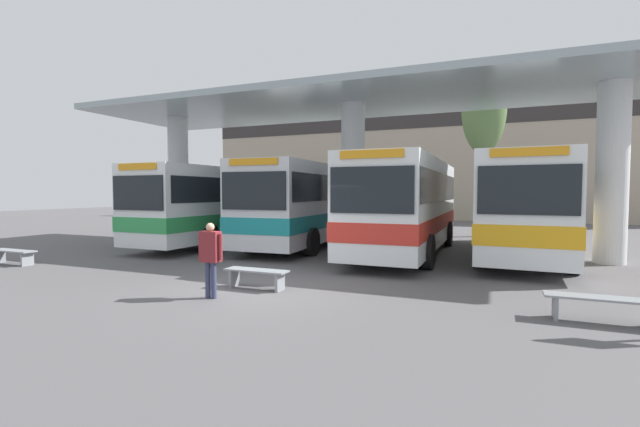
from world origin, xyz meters
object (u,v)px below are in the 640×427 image
at_px(transit_bus_center_bay, 311,201).
at_px(waiting_bench_near_pillar, 256,275).
at_px(waiting_bench_far_platform, 13,254).
at_px(transit_bus_right_bay, 407,202).
at_px(transit_bus_far_right_bay, 524,203).
at_px(pedestrian_waiting, 210,252).
at_px(parked_car_street, 321,209).
at_px(transit_bus_left_bay, 238,202).
at_px(waiting_bench_mid_platform, 605,304).
at_px(poplar_tree_behind_left, 484,109).

bearing_deg(transit_bus_center_bay, waiting_bench_near_pillar, 102.53).
bearing_deg(waiting_bench_far_platform, waiting_bench_near_pillar, 0.00).
relative_size(transit_bus_right_bay, transit_bus_far_right_bay, 0.99).
bearing_deg(pedestrian_waiting, transit_bus_far_right_bay, 54.19).
bearing_deg(parked_car_street, transit_bus_left_bay, -82.00).
relative_size(waiting_bench_mid_platform, waiting_bench_far_platform, 1.11).
bearing_deg(pedestrian_waiting, transit_bus_right_bay, 72.31).
bearing_deg(transit_bus_right_bay, transit_bus_center_bay, -14.99).
relative_size(transit_bus_right_bay, pedestrian_waiting, 6.26).
height_order(transit_bus_left_bay, transit_bus_center_bay, transit_bus_center_bay).
bearing_deg(waiting_bench_near_pillar, waiting_bench_mid_platform, -0.00).
xyz_separation_m(waiting_bench_far_platform, poplar_tree_behind_left, (13.46, 14.76, 6.19)).
distance_m(transit_bus_left_bay, waiting_bench_near_pillar, 10.37).
relative_size(transit_bus_center_bay, transit_bus_right_bay, 1.03).
height_order(transit_bus_center_bay, transit_bus_far_right_bay, transit_bus_far_right_bay).
bearing_deg(waiting_bench_mid_platform, waiting_bench_far_platform, 180.00).
bearing_deg(transit_bus_far_right_bay, waiting_bench_near_pillar, 55.20).
bearing_deg(parked_car_street, pedestrian_waiting, -72.07).
relative_size(transit_bus_left_bay, waiting_bench_far_platform, 6.93).
distance_m(transit_bus_left_bay, waiting_bench_far_platform, 8.95).
distance_m(waiting_bench_mid_platform, pedestrian_waiting, 7.57).
xyz_separation_m(waiting_bench_near_pillar, pedestrian_waiting, (-0.44, -1.16, 0.66)).
height_order(waiting_bench_near_pillar, parked_car_street, parked_car_street).
bearing_deg(transit_bus_left_bay, transit_bus_center_bay, -177.90).
bearing_deg(transit_bus_far_right_bay, transit_bus_left_bay, 1.24).
distance_m(transit_bus_center_bay, pedestrian_waiting, 9.79).
xyz_separation_m(waiting_bench_near_pillar, waiting_bench_mid_platform, (7.02, -0.00, 0.01)).
xyz_separation_m(transit_bus_left_bay, waiting_bench_far_platform, (-2.92, -8.33, -1.50)).
bearing_deg(transit_bus_left_bay, waiting_bench_near_pillar, 126.59).
relative_size(transit_bus_left_bay, waiting_bench_mid_platform, 6.24).
height_order(pedestrian_waiting, parked_car_street, parked_car_street).
bearing_deg(pedestrian_waiting, waiting_bench_far_platform, 171.60).
xyz_separation_m(transit_bus_right_bay, transit_bus_far_right_bay, (3.97, 0.87, -0.00)).
distance_m(transit_bus_right_bay, transit_bus_far_right_bay, 4.07).
height_order(waiting_bench_mid_platform, pedestrian_waiting, pedestrian_waiting).
distance_m(transit_bus_center_bay, transit_bus_far_right_bay, 8.39).
distance_m(waiting_bench_near_pillar, poplar_tree_behind_left, 16.64).
bearing_deg(transit_bus_right_bay, waiting_bench_mid_platform, 123.52).
height_order(waiting_bench_far_platform, parked_car_street, parked_car_street).
relative_size(waiting_bench_near_pillar, poplar_tree_behind_left, 0.17).
bearing_deg(waiting_bench_mid_platform, transit_bus_left_bay, 147.38).
xyz_separation_m(transit_bus_center_bay, poplar_tree_behind_left, (6.81, 6.35, 4.64)).
distance_m(waiting_bench_near_pillar, waiting_bench_mid_platform, 7.02).
height_order(transit_bus_center_bay, waiting_bench_near_pillar, transit_bus_center_bay).
relative_size(transit_bus_left_bay, transit_bus_far_right_bay, 1.16).
distance_m(waiting_bench_near_pillar, pedestrian_waiting, 1.41).
xyz_separation_m(transit_bus_left_bay, transit_bus_far_right_bay, (12.12, -0.20, 0.06)).
bearing_deg(pedestrian_waiting, waiting_bench_near_pillar, 68.77).
xyz_separation_m(waiting_bench_near_pillar, poplar_tree_behind_left, (4.55, 14.76, 6.20)).
relative_size(transit_bus_center_bay, waiting_bench_near_pillar, 6.73).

